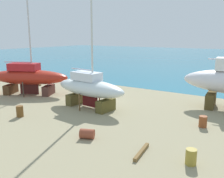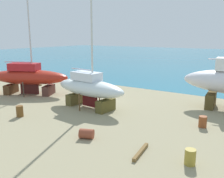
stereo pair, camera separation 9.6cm
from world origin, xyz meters
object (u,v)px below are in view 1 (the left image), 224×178
at_px(barrel_blue_faded, 203,122).
at_px(barrel_rust_mid, 20,111).
at_px(barrel_rust_near, 191,157).
at_px(sailboat_large_starboard, 28,77).
at_px(sailboat_small_center, 89,88).
at_px(barrel_tar_black, 87,134).

distance_m(barrel_blue_faded, barrel_rust_mid, 13.71).
bearing_deg(barrel_blue_faded, barrel_rust_near, -82.47).
bearing_deg(sailboat_large_starboard, barrel_blue_faded, -24.78).
distance_m(sailboat_small_center, barrel_tar_black, 6.90).
relative_size(sailboat_large_starboard, barrel_rust_near, 16.55).
bearing_deg(sailboat_small_center, barrel_tar_black, -47.88).
distance_m(barrel_tar_black, barrel_blue_faded, 8.10).
bearing_deg(barrel_rust_near, barrel_tar_black, -177.39).
xyz_separation_m(sailboat_small_center, barrel_rust_near, (10.29, -5.13, -1.39)).
height_order(sailboat_large_starboard, barrel_rust_mid, sailboat_large_starboard).
bearing_deg(sailboat_large_starboard, barrel_rust_mid, -68.98).
bearing_deg(sailboat_small_center, barrel_rust_near, -20.85).
relative_size(barrel_rust_near, barrel_rust_mid, 0.93).
height_order(sailboat_small_center, barrel_blue_faded, sailboat_small_center).
xyz_separation_m(sailboat_small_center, barrel_blue_faded, (9.55, 0.49, -1.41)).
bearing_deg(barrel_blue_faded, barrel_tar_black, -133.22).
relative_size(barrel_blue_faded, barrel_rust_mid, 0.90).
distance_m(sailboat_large_starboard, sailboat_small_center, 8.66).
height_order(sailboat_large_starboard, sailboat_small_center, sailboat_large_starboard).
bearing_deg(barrel_tar_black, sailboat_small_center, 126.48).
bearing_deg(sailboat_large_starboard, barrel_tar_black, -49.78).
bearing_deg(sailboat_small_center, barrel_rust_mid, -115.52).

